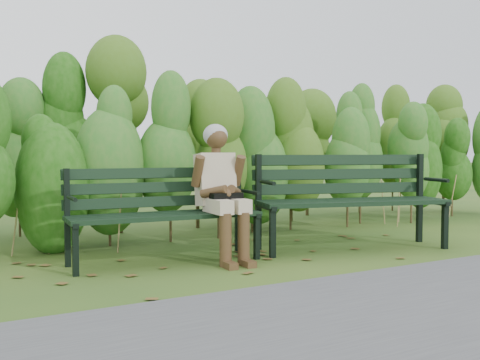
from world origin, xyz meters
TOP-DOWN VIEW (x-y plane):
  - ground at (0.00, 0.00)m, footprint 80.00×80.00m
  - footpath at (0.00, -2.20)m, footprint 60.00×2.50m
  - hedge_band at (0.00, 1.86)m, footprint 11.04×1.67m
  - leaf_litter at (0.24, -0.27)m, footprint 5.76×2.21m
  - bench_left at (-0.82, 0.41)m, footprint 1.81×0.71m
  - bench_right at (1.20, 0.11)m, footprint 2.11×1.15m
  - seated_woman at (-0.30, 0.19)m, footprint 0.53×0.77m

SIDE VIEW (x-z plane):
  - ground at x=0.00m, z-range 0.00..0.00m
  - leaf_litter at x=0.24m, z-range 0.00..0.01m
  - footpath at x=0.00m, z-range 0.00..0.01m
  - bench_left at x=-0.82m, z-range 0.08..0.96m
  - bench_right at x=1.20m, z-range 0.09..1.10m
  - seated_woman at x=-0.30m, z-range 0.08..1.38m
  - hedge_band at x=0.00m, z-range 0.05..2.47m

